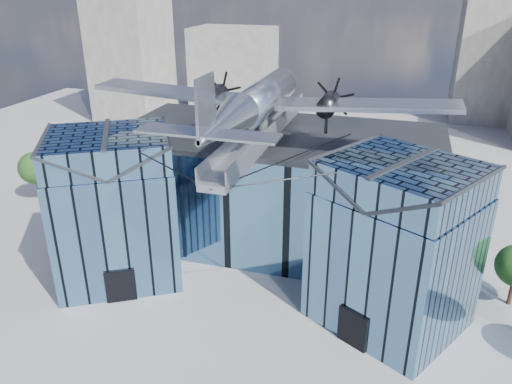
# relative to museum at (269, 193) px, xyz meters

# --- Properties ---
(ground_plane) EXTENTS (120.00, 120.00, 0.00)m
(ground_plane) POSITION_rel_museum_xyz_m (-0.00, -5.82, -5.54)
(ground_plane) COLOR gray
(museum) EXTENTS (32.88, 24.50, 17.60)m
(museum) POSITION_rel_museum_xyz_m (0.00, 0.00, 0.00)
(museum) COLOR teal
(museum) RESTS_ON ground
(bg_towers) EXTENTS (77.00, 24.50, 26.00)m
(bg_towers) POSITION_rel_museum_xyz_m (1.45, 44.67, 4.47)
(bg_towers) COLOR gray
(bg_towers) RESTS_ON ground
(tree_side_w) EXTENTS (4.48, 4.48, 5.33)m
(tree_side_w) POSITION_rel_museum_xyz_m (-26.59, 3.46, -1.93)
(tree_side_w) COLOR #352015
(tree_side_w) RESTS_ON ground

